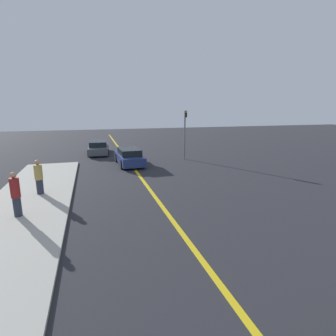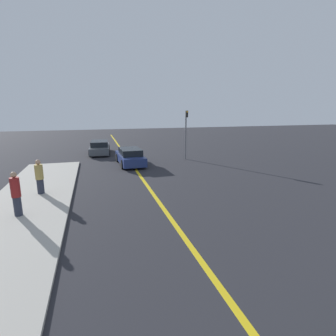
% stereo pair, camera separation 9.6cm
% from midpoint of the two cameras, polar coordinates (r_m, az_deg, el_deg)
% --- Properties ---
extents(road_center_line, '(0.20, 60.00, 0.01)m').
position_cam_midpoint_polar(road_center_line, '(15.55, -5.09, -3.48)').
color(road_center_line, gold).
rests_on(road_center_line, ground_plane).
extents(sidewalk_left, '(3.71, 25.38, 0.11)m').
position_cam_midpoint_polar(sidewalk_left, '(10.72, -32.00, -12.99)').
color(sidewalk_left, '#ADA89E').
rests_on(sidewalk_left, ground_plane).
extents(car_ahead_center, '(1.99, 4.55, 1.31)m').
position_cam_midpoint_polar(car_ahead_center, '(20.83, -8.57, 2.44)').
color(car_ahead_center, navy).
rests_on(car_ahead_center, ground_plane).
extents(car_far_distant, '(2.11, 4.88, 1.28)m').
position_cam_midpoint_polar(car_far_distant, '(26.50, -15.01, 4.34)').
color(car_far_distant, '#4C5156').
rests_on(car_far_distant, ground_plane).
extents(pedestrian_near_curb, '(0.36, 0.36, 1.83)m').
position_cam_midpoint_polar(pedestrian_near_curb, '(12.14, -30.42, -4.97)').
color(pedestrian_near_curb, '#282D3D').
rests_on(pedestrian_near_curb, sidewalk_left).
extents(pedestrian_mid_group, '(0.39, 0.39, 1.76)m').
position_cam_midpoint_polar(pedestrian_mid_group, '(14.74, -26.47, -1.78)').
color(pedestrian_mid_group, '#282D3D').
rests_on(pedestrian_mid_group, sidewalk_left).
extents(traffic_light, '(0.18, 0.40, 4.16)m').
position_cam_midpoint_polar(traffic_light, '(22.62, 3.59, 8.27)').
color(traffic_light, slate).
rests_on(traffic_light, ground_plane).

